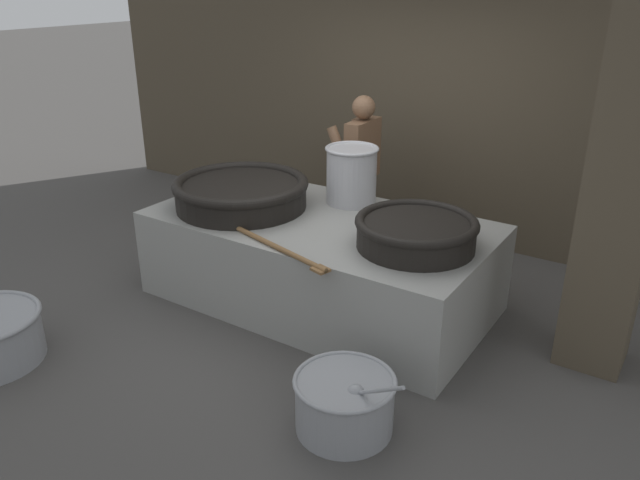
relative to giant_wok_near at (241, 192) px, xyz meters
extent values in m
plane|color=#474442|center=(0.75, 0.13, -0.92)|extent=(60.00, 60.00, 0.00)
cube|color=#4C4233|center=(0.75, 2.23, 1.04)|extent=(8.87, 0.24, 3.91)
cube|color=gray|center=(0.75, 0.13, -0.53)|extent=(2.92, 1.54, 0.78)
cylinder|color=black|center=(0.00, 0.00, -0.03)|extent=(1.16, 1.16, 0.22)
torus|color=black|center=(0.00, 0.00, 0.07)|extent=(1.21, 1.21, 0.09)
cylinder|color=black|center=(1.69, 0.04, -0.04)|extent=(0.90, 0.90, 0.20)
torus|color=black|center=(1.69, 0.04, 0.06)|extent=(0.94, 0.94, 0.07)
cylinder|color=#B7B7BC|center=(0.75, 0.65, 0.11)|extent=(0.45, 0.45, 0.50)
torus|color=#B7B7BC|center=(0.75, 0.65, 0.36)|extent=(0.48, 0.48, 0.03)
cylinder|color=brown|center=(0.68, -0.54, -0.12)|extent=(1.40, 0.41, 0.04)
cube|color=brown|center=(1.31, -0.71, -0.13)|extent=(0.14, 0.13, 0.02)
cylinder|color=brown|center=(0.52, 1.16, -0.52)|extent=(0.12, 0.12, 0.80)
cylinder|color=brown|center=(0.52, 1.34, -0.52)|extent=(0.12, 0.12, 0.80)
cube|color=olive|center=(0.52, 1.25, -0.36)|extent=(0.20, 0.25, 0.52)
cube|color=brown|center=(0.52, 1.25, 0.18)|extent=(0.17, 0.49, 0.59)
cylinder|color=brown|center=(0.43, 1.00, 0.18)|extent=(0.33, 0.11, 0.55)
cylinder|color=brown|center=(0.41, 1.49, 0.18)|extent=(0.33, 0.11, 0.55)
sphere|color=brown|center=(0.52, 1.25, 0.60)|extent=(0.23, 0.23, 0.23)
cylinder|color=gray|center=(1.83, -1.22, -0.74)|extent=(0.63, 0.63, 0.36)
torus|color=gray|center=(1.83, -1.22, -0.56)|extent=(0.66, 0.66, 0.03)
cylinder|color=#6B9347|center=(1.83, -1.22, -0.66)|extent=(0.55, 0.55, 0.09)
sphere|color=gray|center=(1.93, -1.26, -0.59)|extent=(0.11, 0.11, 0.11)
cylinder|color=gray|center=(2.13, -1.33, -0.44)|extent=(0.40, 0.18, 0.31)
camera|label=1|loc=(3.48, -4.00, 1.78)|focal=35.00mm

